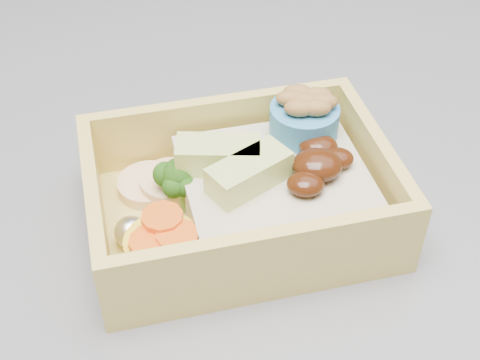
{
  "coord_description": "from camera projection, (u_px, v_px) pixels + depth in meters",
  "views": [
    {
      "loc": [
        0.05,
        -0.46,
        1.21
      ],
      "look_at": [
        0.05,
        -0.18,
        0.95
      ],
      "focal_mm": 50.0,
      "sensor_mm": 36.0,
      "label": 1
    }
  ],
  "objects": [
    {
      "name": "bento_box",
      "position": [
        248.0,
        190.0,
        0.39
      ],
      "size": [
        0.2,
        0.17,
        0.06
      ],
      "rotation": [
        0.0,
        0.0,
        0.27
      ],
      "color": "#D4BB57",
      "rests_on": "island"
    }
  ]
}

